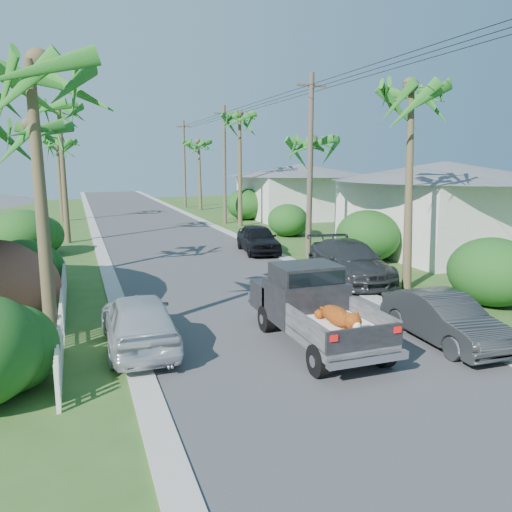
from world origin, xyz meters
name	(u,v)px	position (x,y,z in m)	size (l,w,h in m)	color
ground	(334,370)	(0.00, 0.00, 0.00)	(120.00, 120.00, 0.00)	#32531F
road	(160,231)	(0.00, 25.00, 0.01)	(8.00, 100.00, 0.02)	#38383A
curb_left	(96,234)	(-4.30, 25.00, 0.03)	(0.60, 100.00, 0.06)	#A5A39E
curb_right	(220,228)	(4.30, 25.00, 0.03)	(0.60, 100.00, 0.06)	#A5A39E
pickup_truck	(310,304)	(0.33, 2.01, 1.01)	(1.98, 5.12, 2.06)	black
parked_car_rn	(444,319)	(3.60, 0.61, 0.66)	(1.40, 4.01, 1.32)	#272A2C
parked_car_rm	(349,261)	(4.92, 7.77, 0.79)	(2.21, 5.44, 1.58)	#292C2E
parked_car_rf	(258,239)	(3.60, 15.00, 0.74)	(1.74, 4.33, 1.47)	black
parked_car_ln	(139,321)	(-4.10, 2.98, 0.73)	(1.73, 4.31, 1.47)	silver
palm_l_a	(30,63)	(-6.20, 3.00, 6.93)	(4.40, 4.40, 8.20)	brown
palm_l_b	(33,126)	(-6.80, 12.00, 6.15)	(4.40, 4.40, 7.40)	brown
palm_l_c	(59,106)	(-6.00, 22.00, 7.91)	(4.40, 4.40, 9.20)	brown
palm_l_d	(57,141)	(-6.50, 34.00, 6.44)	(4.40, 4.40, 7.70)	brown
palm_r_a	(415,87)	(6.30, 6.00, 7.42)	(4.40, 4.40, 8.70)	brown
palm_r_b	(311,140)	(6.60, 15.00, 5.95)	(4.40, 4.40, 7.20)	brown
palm_r_c	(240,115)	(6.20, 26.00, 8.11)	(4.40, 4.40, 9.40)	brown
palm_r_d	(199,142)	(6.50, 40.00, 6.74)	(4.40, 4.40, 8.00)	brown
shrub_l_c	(23,267)	(-7.40, 10.00, 1.00)	(2.40, 2.64, 2.00)	#14481A
shrub_l_d	(24,233)	(-8.00, 18.00, 1.20)	(3.20, 3.52, 2.40)	#14481A
shrub_r_a	(493,272)	(7.60, 3.00, 1.15)	(2.80, 3.08, 2.30)	#14481A
shrub_r_b	(368,236)	(7.80, 11.00, 1.25)	(3.00, 3.30, 2.50)	#14481A
shrub_r_c	(288,220)	(7.50, 20.00, 1.05)	(2.60, 2.86, 2.10)	#14481A
shrub_r_d	(246,204)	(8.00, 30.00, 1.30)	(3.20, 3.52, 2.60)	#14481A
picket_fence	(62,310)	(-6.00, 5.50, 0.50)	(0.10, 11.00, 1.00)	white
house_right_near	(442,211)	(13.00, 12.00, 2.22)	(8.00, 9.00, 4.80)	silver
house_right_far	(300,193)	(13.00, 30.00, 2.12)	(9.00, 8.00, 4.60)	silver
utility_pole_b	(310,166)	(5.60, 13.00, 4.60)	(1.60, 0.26, 9.00)	brown
utility_pole_c	(225,164)	(5.60, 28.00, 4.60)	(1.60, 0.26, 9.00)	brown
utility_pole_d	(184,164)	(5.60, 43.00, 4.60)	(1.60, 0.26, 9.00)	brown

